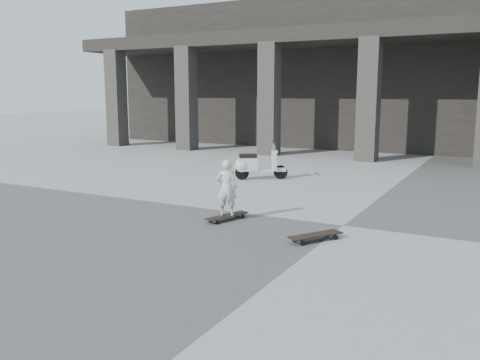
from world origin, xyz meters
The scene contains 6 objects.
ground centered at (0.00, 0.00, 0.00)m, with size 90.00×90.00×0.00m, color #4C4C49.
colonnade centered at (0.00, 13.77, 3.03)m, with size 28.00×8.82×6.00m.
longboard centered at (-1.95, -0.61, 0.07)m, with size 0.46×0.92×0.09m.
skateboard_spare centered at (-0.12, -1.09, 0.08)m, with size 0.67×0.87×0.11m.
child centered at (-1.95, -0.61, 0.59)m, with size 0.36×0.24×1.00m, color beige.
scooter centered at (-3.48, 3.44, 0.38)m, with size 1.21×0.90×0.97m.
Camera 1 is at (2.40, -8.25, 2.24)m, focal length 38.00 mm.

